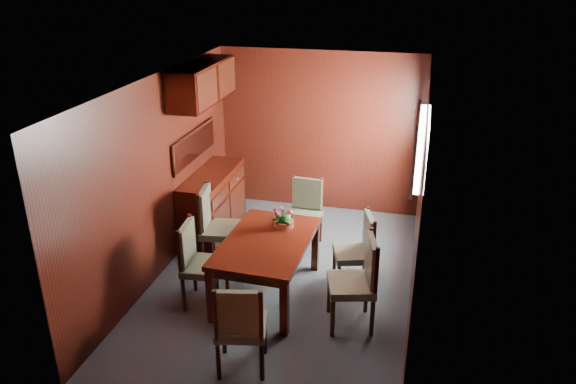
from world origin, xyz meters
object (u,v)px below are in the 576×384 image
(chair_right_near, at_px, (359,277))
(flower_centerpiece, at_px, (284,217))
(chair_left_near, at_px, (197,259))
(chair_head, at_px, (240,324))
(dining_table, at_px, (267,248))
(sideboard, at_px, (213,204))

(chair_right_near, xyz_separation_m, flower_centerpiece, (-0.98, 0.72, 0.24))
(chair_left_near, xyz_separation_m, chair_right_near, (1.78, 0.00, 0.03))
(chair_right_near, distance_m, chair_head, 1.38)
(chair_head, bearing_deg, flower_centerpiece, 78.79)
(chair_head, distance_m, flower_centerpiece, 1.74)
(chair_left_near, height_order, chair_head, chair_left_near)
(dining_table, distance_m, chair_right_near, 1.13)
(dining_table, distance_m, flower_centerpiece, 0.45)
(dining_table, bearing_deg, sideboard, 133.48)
(chair_head, bearing_deg, chair_right_near, 34.28)
(sideboard, height_order, flower_centerpiece, flower_centerpiece)
(flower_centerpiece, bearing_deg, dining_table, -104.22)
(sideboard, height_order, chair_left_near, chair_left_near)
(sideboard, distance_m, chair_head, 2.93)
(dining_table, bearing_deg, chair_head, -82.57)
(flower_centerpiece, bearing_deg, chair_head, -89.16)
(chair_right_near, height_order, chair_head, chair_right_near)
(chair_right_near, relative_size, chair_head, 1.06)
(chair_right_near, bearing_deg, sideboard, 39.05)
(dining_table, height_order, chair_right_near, chair_right_near)
(sideboard, bearing_deg, chair_left_near, -74.73)
(chair_left_near, xyz_separation_m, flower_centerpiece, (0.80, 0.72, 0.27))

